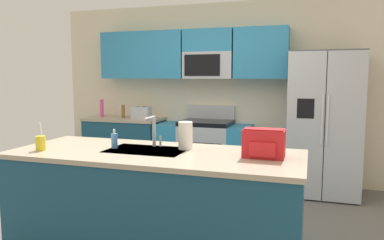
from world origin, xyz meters
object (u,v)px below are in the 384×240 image
pepper_mill (123,111)px  refrigerator (324,124)px  soap_dispenser (114,141)px  paper_towel_roll (185,135)px  toaster (141,113)px  backpack (264,143)px  sink_faucet (153,129)px  drink_cup_yellow (41,143)px  bottle_pink (102,108)px  range_oven (204,152)px

pepper_mill → refrigerator: bearing=-1.4°
soap_dispenser → paper_towel_roll: size_ratio=0.71×
refrigerator → paper_towel_roll: 2.34m
refrigerator → toaster: refrigerator is taller
pepper_mill → backpack: backpack is taller
sink_faucet → drink_cup_yellow: (-0.86, -0.44, -0.10)m
sink_faucet → soap_dispenser: sink_faucet is taller
paper_towel_roll → refrigerator: bearing=59.2°
sink_faucet → bottle_pink: bearing=130.7°
toaster → paper_towel_roll: size_ratio=1.17×
soap_dispenser → backpack: 1.31m
refrigerator → toaster: (-2.59, 0.02, 0.07)m
pepper_mill → sink_faucet: bearing=-55.7°
bottle_pink → soap_dispenser: size_ratio=1.59×
drink_cup_yellow → soap_dispenser: 0.62m
refrigerator → drink_cup_yellow: bearing=-134.0°
bottle_pink → sink_faucet: sink_faucet is taller
toaster → soap_dispenser: toaster is taller
refrigerator → backpack: refrigerator is taller
bottle_pink → backpack: (2.80, -2.23, -0.02)m
pepper_mill → soap_dispenser: 2.49m
bottle_pink → backpack: bottle_pink is taller
soap_dispenser → paper_towel_roll: paper_towel_roll is taller
toaster → paper_towel_roll: paper_towel_roll is taller
toaster → drink_cup_yellow: bearing=-84.7°
backpack → pepper_mill: bearing=137.6°
refrigerator → soap_dispenser: refrigerator is taller
sink_faucet → paper_towel_roll: 0.31m
range_oven → refrigerator: 1.70m
bottle_pink → refrigerator: bearing=-1.6°
range_oven → sink_faucet: (0.13, -2.08, 0.62)m
bottle_pink → sink_faucet: size_ratio=0.96×
sink_faucet → drink_cup_yellow: 0.97m
paper_towel_roll → sink_faucet: bearing=179.6°
drink_cup_yellow → soap_dispenser: bearing=27.3°
backpack → toaster: bearing=134.0°
bottle_pink → soap_dispenser: bottle_pink is taller
pepper_mill → bottle_pink: 0.39m
toaster → bottle_pink: 0.72m
soap_dispenser → backpack: bearing=1.1°
pepper_mill → drink_cup_yellow: 2.58m
bottle_pink → paper_towel_roll: (2.11, -2.10, -0.02)m
drink_cup_yellow → backpack: size_ratio=0.77×
range_oven → pepper_mill: range_oven is taller
range_oven → sink_faucet: sink_faucet is taller
refrigerator → range_oven: bearing=177.5°
drink_cup_yellow → soap_dispenser: drink_cup_yellow is taller
range_oven → drink_cup_yellow: size_ratio=5.56×
bottle_pink → pepper_mill: bearing=-3.4°
toaster → pepper_mill: 0.33m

